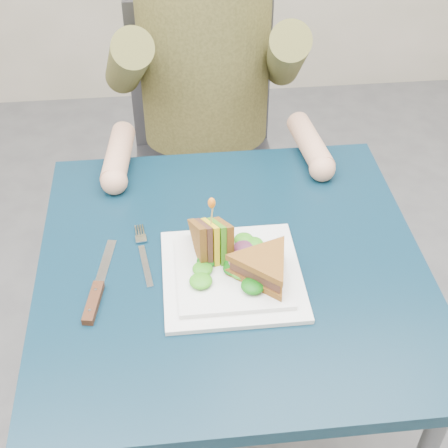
{
  "coord_description": "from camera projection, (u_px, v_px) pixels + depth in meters",
  "views": [
    {
      "loc": [
        -0.11,
        -0.87,
        1.57
      ],
      "look_at": [
        -0.02,
        0.01,
        0.82
      ],
      "focal_mm": 50.0,
      "sensor_mm": 36.0,
      "label": 1
    }
  ],
  "objects": [
    {
      "name": "diner",
      "position": [
        205.0,
        36.0,
        1.56
      ],
      "size": [
        0.54,
        0.59,
        0.74
      ],
      "color": "#4B4722",
      "rests_on": "chair"
    },
    {
      "name": "chair",
      "position": [
        204.0,
        138.0,
        1.89
      ],
      "size": [
        0.42,
        0.4,
        0.93
      ],
      "color": "#47474C",
      "rests_on": "ground"
    },
    {
      "name": "onion_ring",
      "position": [
        240.0,
        261.0,
        1.16
      ],
      "size": [
        0.04,
        0.04,
        0.02
      ],
      "primitive_type": "torus",
      "rotation": [
        0.44,
        0.0,
        0.0
      ],
      "color": "#9E4C7A",
      "rests_on": "plate"
    },
    {
      "name": "toothpick",
      "position": [
        212.0,
        215.0,
        1.13
      ],
      "size": [
        0.01,
        0.01,
        0.06
      ],
      "primitive_type": "cylinder",
      "rotation": [
        0.14,
        0.07,
        0.0
      ],
      "color": "tan",
      "rests_on": "sandwich_upright"
    },
    {
      "name": "lettuce_spill",
      "position": [
        234.0,
        262.0,
        1.17
      ],
      "size": [
        0.15,
        0.13,
        0.02
      ],
      "primitive_type": null,
      "color": "#337A14",
      "rests_on": "plate"
    },
    {
      "name": "knife",
      "position": [
        96.0,
        295.0,
        1.14
      ],
      "size": [
        0.05,
        0.22,
        0.02
      ],
      "color": "silver",
      "rests_on": "table"
    },
    {
      "name": "plate",
      "position": [
        232.0,
        273.0,
        1.17
      ],
      "size": [
        0.26,
        0.26,
        0.02
      ],
      "color": "white",
      "rests_on": "table"
    },
    {
      "name": "sandwich_flat",
      "position": [
        264.0,
        267.0,
        1.13
      ],
      "size": [
        0.2,
        0.2,
        0.05
      ],
      "color": "brown",
      "rests_on": "plate"
    },
    {
      "name": "sandwich_upright",
      "position": [
        212.0,
        241.0,
        1.17
      ],
      "size": [
        0.09,
        0.14,
        0.14
      ],
      "color": "brown",
      "rests_on": "plate"
    },
    {
      "name": "fork",
      "position": [
        144.0,
        256.0,
        1.22
      ],
      "size": [
        0.04,
        0.18,
        0.01
      ],
      "color": "silver",
      "rests_on": "table"
    },
    {
      "name": "toothpick_frill",
      "position": [
        212.0,
        203.0,
        1.11
      ],
      "size": [
        0.01,
        0.01,
        0.02
      ],
      "primitive_type": "ellipsoid",
      "color": "orange",
      "rests_on": "sandwich_upright"
    },
    {
      "name": "table",
      "position": [
        232.0,
        289.0,
        1.26
      ],
      "size": [
        0.75,
        0.75,
        0.73
      ],
      "color": "black",
      "rests_on": "ground"
    }
  ]
}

